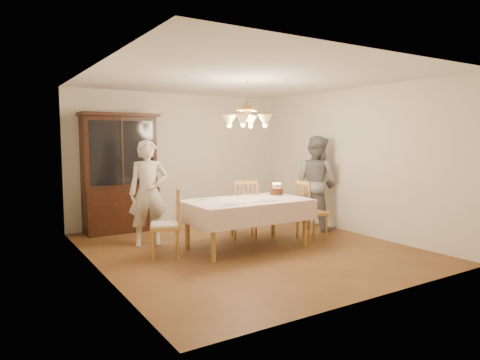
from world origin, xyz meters
TOP-DOWN VIEW (x-y plane):
  - ground at (0.00, 0.00)m, footprint 5.00×5.00m
  - room_shell at (0.00, 0.00)m, footprint 5.00×5.00m
  - dining_table at (0.00, 0.00)m, footprint 1.90×1.10m
  - china_hutch at (-1.30, 2.25)m, footprint 1.38×0.54m
  - chair_far_side at (0.35, 0.63)m, footprint 0.57×0.55m
  - chair_left_end at (-1.28, 0.15)m, footprint 0.55×0.56m
  - chair_right_end at (1.25, -0.08)m, footprint 0.47×0.49m
  - elderly_woman at (-1.23, 0.98)m, footprint 0.70×0.56m
  - adult_in_grey at (1.90, 0.53)m, footprint 0.83×0.97m
  - birthday_cake at (0.69, 0.16)m, footprint 0.30×0.30m
  - place_setting_near_left at (-0.43, -0.29)m, footprint 0.39×0.25m
  - place_setting_near_right at (0.18, -0.27)m, footprint 0.40×0.25m
  - place_setting_far_left at (-0.49, 0.35)m, footprint 0.38×0.23m
  - chandelier at (-0.00, -0.00)m, footprint 0.62×0.62m

SIDE VIEW (x-z plane):
  - ground at x=0.00m, z-range 0.00..0.00m
  - chair_far_side at x=0.35m, z-range -0.06..0.94m
  - chair_right_end at x=1.25m, z-range -0.06..0.94m
  - chair_left_end at x=-1.28m, z-range -0.05..0.95m
  - dining_table at x=0.00m, z-range 0.30..1.06m
  - place_setting_far_left at x=-0.49m, z-range 0.76..0.77m
  - place_setting_near_left at x=-0.43m, z-range 0.76..0.77m
  - place_setting_near_right at x=0.18m, z-range 0.76..0.77m
  - birthday_cake at x=0.69m, z-range 0.71..0.92m
  - elderly_woman at x=-1.23m, z-range 0.00..1.69m
  - adult_in_grey at x=1.90m, z-range 0.00..1.75m
  - china_hutch at x=-1.30m, z-range -0.04..2.12m
  - room_shell at x=0.00m, z-range -0.92..4.08m
  - chandelier at x=0.00m, z-range 1.61..2.34m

